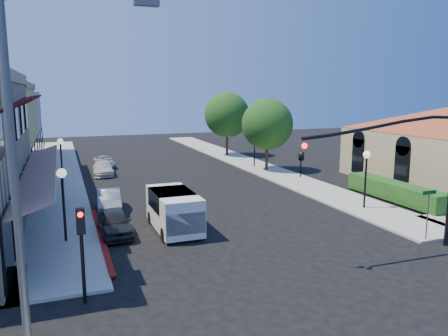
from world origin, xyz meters
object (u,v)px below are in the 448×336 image
object	(u,v)px
cobra_streetlight	(30,168)
lamppost_left_far	(61,149)
street_tree_b	(227,115)
lamppost_right_far	(255,138)
lamppost_left_near	(62,186)
parked_car_d	(104,162)
parked_car_c	(103,168)
street_tree_a	(267,124)
white_van	(174,208)
street_name_sign	(428,207)
lamppost_right_near	(366,165)
signal_mast_arm	(416,161)
secondary_signal	(81,238)
parked_car_a	(114,222)
parked_car_b	(109,201)

from	to	relation	value
cobra_streetlight	lamppost_left_far	size ratio (longest dim) A/B	2.61
street_tree_b	lamppost_right_far	size ratio (longest dim) A/B	1.97
lamppost_left_near	lamppost_right_far	xyz separation A→B (m)	(17.00, 16.00, 0.00)
lamppost_left_far	parked_car_d	bearing A→B (deg)	61.64
parked_car_c	parked_car_d	bearing A→B (deg)	86.40
street_tree_a	cobra_streetlight	xyz separation A→B (m)	(-17.95, -24.00, 1.07)
white_van	street_name_sign	bearing A→B (deg)	-28.62
parked_car_d	lamppost_right_near	bearing A→B (deg)	-57.20
lamppost_left_far	white_van	distance (m)	14.98
cobra_streetlight	street_name_sign	bearing A→B (deg)	14.16
street_name_sign	lamppost_left_near	xyz separation A→B (m)	(-16.00, 5.80, 1.04)
street_tree_a	parked_car_d	distance (m)	15.66
street_name_sign	parked_car_d	xyz separation A→B (m)	(-12.30, 26.65, -1.17)
street_tree_b	signal_mast_arm	xyz separation A→B (m)	(-2.94, -30.50, -0.46)
street_name_sign	lamppost_right_far	world-z (taller)	lamppost_right_far
street_tree_b	lamppost_left_far	bearing A→B (deg)	-149.97
white_van	parked_car_c	xyz separation A→B (m)	(-1.99, 16.94, -0.57)
street_tree_a	parked_car_d	world-z (taller)	street_tree_a
lamppost_right_far	secondary_signal	bearing A→B (deg)	-126.14
lamppost_right_near	lamppost_right_far	size ratio (longest dim) A/B	1.00
street_name_sign	lamppost_right_far	xyz separation A→B (m)	(1.00, 21.80, 1.04)
lamppost_right_near	street_tree_a	bearing A→B (deg)	88.77
street_name_sign	lamppost_right_far	size ratio (longest dim) A/B	0.70
secondary_signal	lamppost_left_near	bearing A→B (deg)	94.34
secondary_signal	white_van	bearing A→B (deg)	54.47
street_tree_a	lamppost_right_near	distance (m)	14.08
street_name_sign	parked_car_d	world-z (taller)	street_name_sign
parked_car_a	parked_car_c	distance (m)	16.60
white_van	cobra_streetlight	bearing A→B (deg)	-120.39
cobra_streetlight	lamppost_left_near	xyz separation A→B (m)	(0.65, 10.00, -2.53)
lamppost_right_near	parked_car_c	xyz separation A→B (m)	(-13.73, 17.00, -2.15)
white_van	parked_car_b	size ratio (longest dim) A/B	1.19
cobra_streetlight	parked_car_d	distance (m)	31.52
street_tree_a	parked_car_c	distance (m)	14.80
street_tree_a	signal_mast_arm	bearing A→B (deg)	-98.17
signal_mast_arm	lamppost_left_far	bearing A→B (deg)	125.00
white_van	parked_car_c	bearing A→B (deg)	96.69
street_tree_b	parked_car_d	world-z (taller)	street_tree_b
lamppost_left_near	parked_car_d	distance (m)	21.29
street_tree_b	parked_car_a	xyz separation A→B (m)	(-15.00, -23.57, -3.91)
street_tree_a	lamppost_left_near	size ratio (longest dim) A/B	1.82
lamppost_left_near	parked_car_c	world-z (taller)	lamppost_left_near
street_tree_b	secondary_signal	bearing A→B (deg)	-118.77
secondary_signal	street_name_sign	distance (m)	15.53
cobra_streetlight	lamppost_right_far	world-z (taller)	cobra_streetlight
secondary_signal	cobra_streetlight	distance (m)	4.65
signal_mast_arm	secondary_signal	xyz separation A→B (m)	(-13.86, -0.09, -1.77)
cobra_streetlight	white_van	xyz separation A→B (m)	(5.90, 10.06, -4.11)
lamppost_right_near	parked_car_c	bearing A→B (deg)	128.93
white_van	parked_car_b	world-z (taller)	white_van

